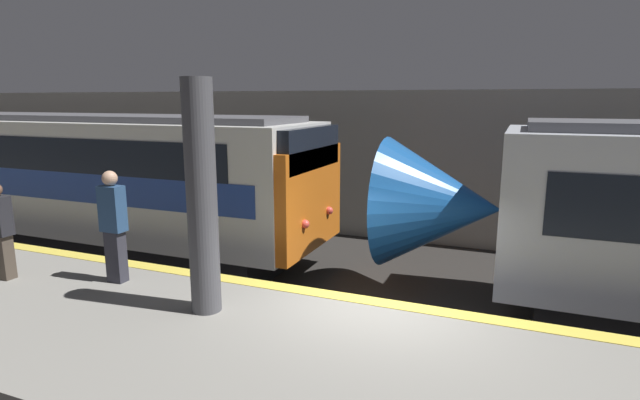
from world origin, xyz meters
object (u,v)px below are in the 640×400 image
person_waiting (113,223)px  person_walking (0,229)px  support_pillar_near (202,199)px  train_boxy (0,175)px

person_waiting → person_walking: person_waiting is taller
support_pillar_near → person_waiting: 2.14m
person_walking → person_waiting: bearing=18.1°
train_boxy → person_walking: 7.29m
person_walking → train_boxy: bearing=144.4°
person_walking → support_pillar_near: bearing=2.8°
train_boxy → person_waiting: 8.57m
support_pillar_near → person_waiting: bearing=168.6°
train_boxy → person_walking: bearing=-35.6°
train_boxy → support_pillar_near: bearing=-22.6°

